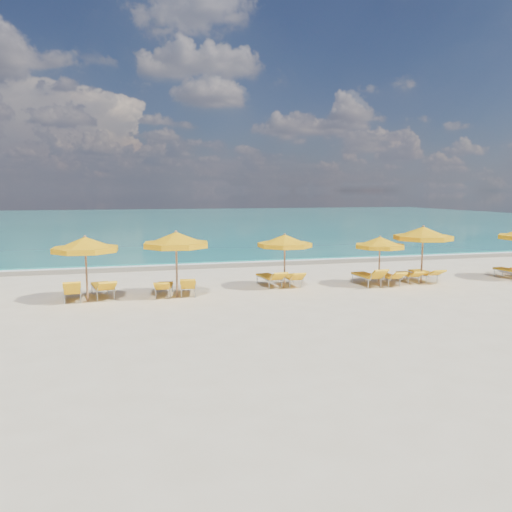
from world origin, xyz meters
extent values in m
plane|color=beige|center=(0.00, 0.00, 0.00)|extent=(120.00, 120.00, 0.00)
cube|color=#157770|center=(0.00, 48.00, 0.00)|extent=(120.00, 80.00, 0.30)
cube|color=tan|center=(0.00, 7.40, 0.00)|extent=(120.00, 2.60, 0.01)
cube|color=white|center=(0.00, 8.20, 0.00)|extent=(120.00, 1.20, 0.03)
cube|color=white|center=(-6.00, 17.00, 0.00)|extent=(14.00, 0.36, 0.05)
cube|color=white|center=(8.00, 24.00, 0.00)|extent=(18.00, 0.30, 0.05)
cylinder|color=#AB7D55|center=(-6.77, -0.30, 1.15)|extent=(0.07, 0.07, 2.30)
cone|color=#FFB10D|center=(-6.77, -0.30, 2.11)|extent=(2.99, 2.99, 0.46)
cylinder|color=#FFB10D|center=(-6.77, -0.30, 1.89)|extent=(3.02, 3.02, 0.18)
sphere|color=#AB7D55|center=(-6.77, -0.30, 2.35)|extent=(0.10, 0.10, 0.10)
cylinder|color=#AB7D55|center=(-3.56, -0.41, 1.21)|extent=(0.08, 0.08, 2.41)
cone|color=#FFB10D|center=(-3.56, -0.41, 2.22)|extent=(3.03, 3.03, 0.48)
cylinder|color=#FFB10D|center=(-3.56, -0.41, 1.98)|extent=(3.05, 3.05, 0.19)
sphere|color=#AB7D55|center=(-3.56, -0.41, 2.47)|extent=(0.11, 0.11, 0.11)
cylinder|color=#AB7D55|center=(0.88, 0.27, 1.08)|extent=(0.07, 0.07, 2.17)
cone|color=#FFB10D|center=(0.88, 0.27, 1.99)|extent=(2.85, 2.85, 0.43)
cylinder|color=#FFB10D|center=(0.88, 0.27, 1.78)|extent=(2.87, 2.87, 0.17)
sphere|color=#AB7D55|center=(0.88, 0.27, 2.21)|extent=(0.10, 0.10, 0.10)
cylinder|color=#AB7D55|center=(4.88, -0.26, 1.01)|extent=(0.06, 0.06, 2.03)
cone|color=#FFB10D|center=(4.88, -0.26, 1.87)|extent=(2.29, 2.29, 0.41)
cylinder|color=#FFB10D|center=(4.88, -0.26, 1.67)|extent=(2.31, 2.31, 0.16)
sphere|color=#AB7D55|center=(4.88, -0.26, 2.07)|extent=(0.09, 0.09, 0.09)
cylinder|color=#AB7D55|center=(6.94, -0.21, 1.20)|extent=(0.07, 0.07, 2.41)
cone|color=#FFB10D|center=(6.94, -0.21, 2.21)|extent=(2.77, 2.77, 0.48)
cylinder|color=#FFB10D|center=(6.94, -0.21, 1.98)|extent=(2.80, 2.80, 0.19)
sphere|color=#AB7D55|center=(6.94, -0.21, 2.46)|extent=(0.11, 0.11, 0.11)
cube|color=#FFB70F|center=(-7.32, 0.06, 0.38)|extent=(0.71, 1.37, 0.08)
cube|color=#FFB70F|center=(-7.24, -0.80, 0.61)|extent=(0.63, 0.54, 0.51)
cube|color=#FFB70F|center=(-6.28, 0.40, 0.42)|extent=(0.91, 1.55, 0.09)
cube|color=#FFB70F|center=(-6.08, -0.60, 0.59)|extent=(0.76, 0.75, 0.41)
cube|color=#FFB70F|center=(-3.99, 0.14, 0.37)|extent=(0.77, 1.34, 0.08)
cube|color=#FFB70F|center=(-4.14, -0.74, 0.52)|extent=(0.65, 0.65, 0.36)
cube|color=#FFB70F|center=(-3.08, 0.06, 0.36)|extent=(0.74, 1.32, 0.08)
cube|color=#FFB70F|center=(-3.20, -0.77, 0.56)|extent=(0.63, 0.57, 0.44)
cube|color=#FFB70F|center=(0.39, 0.92, 0.39)|extent=(0.80, 1.43, 0.08)
cube|color=#FFB70F|center=(0.53, -0.03, 0.56)|extent=(0.69, 0.68, 0.39)
cube|color=#FFB70F|center=(1.35, 0.79, 0.36)|extent=(0.57, 1.25, 0.08)
cube|color=#FFB70F|center=(1.34, -0.08, 0.52)|extent=(0.56, 0.55, 0.37)
cube|color=#FFB70F|center=(4.45, 0.06, 0.41)|extent=(0.72, 1.46, 0.09)
cube|color=#FFB70F|center=(4.50, -0.92, 0.62)|extent=(0.67, 0.63, 0.47)
cube|color=#FFB70F|center=(5.38, -0.01, 0.37)|extent=(0.60, 1.29, 0.08)
cube|color=#FFB70F|center=(5.40, -0.91, 0.51)|extent=(0.58, 0.58, 0.35)
cube|color=#FFB70F|center=(6.55, 0.28, 0.34)|extent=(0.60, 1.20, 0.07)
cube|color=#FFB70F|center=(6.49, -0.54, 0.46)|extent=(0.56, 0.56, 0.31)
cube|color=#FFB70F|center=(7.32, 0.28, 0.39)|extent=(0.64, 1.35, 0.08)
cube|color=#FFB70F|center=(7.35, -0.68, 0.51)|extent=(0.62, 0.63, 0.32)
cube|color=#FFB70F|center=(11.55, -0.09, 0.38)|extent=(0.75, 1.37, 0.08)
camera|label=1|loc=(-5.37, -18.92, 3.97)|focal=35.00mm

